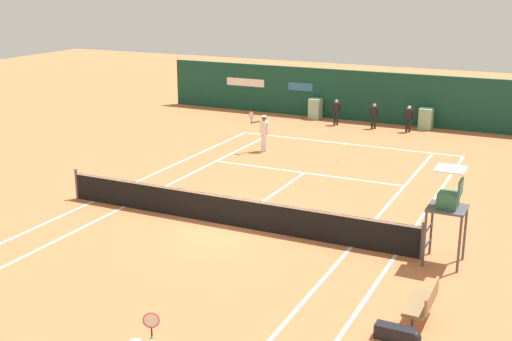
% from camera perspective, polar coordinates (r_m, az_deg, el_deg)
% --- Properties ---
extents(ground_plane, '(80.00, 80.00, 0.01)m').
position_cam_1_polar(ground_plane, '(21.20, -1.64, -4.23)').
color(ground_plane, '#C67042').
extents(tennis_net, '(12.10, 0.10, 1.07)m').
position_cam_1_polar(tennis_net, '(20.55, -2.39, -3.41)').
color(tennis_net, '#4C4C51').
rests_on(tennis_net, ground_plane).
extents(sponsor_back_wall, '(25.00, 1.02, 2.69)m').
position_cam_1_polar(sponsor_back_wall, '(35.76, 10.51, 6.16)').
color(sponsor_back_wall, '#144233').
rests_on(sponsor_back_wall, ground_plane).
extents(umpire_chair, '(1.00, 1.00, 2.68)m').
position_cam_1_polar(umpire_chair, '(18.17, 16.29, -2.71)').
color(umpire_chair, '#47474C').
rests_on(umpire_chair, ground_plane).
extents(player_bench, '(0.54, 1.32, 0.88)m').
position_cam_1_polar(player_bench, '(15.44, 14.28, -10.92)').
color(player_bench, '#38383D').
rests_on(player_bench, ground_plane).
extents(equipment_bag, '(0.99, 0.30, 0.32)m').
position_cam_1_polar(equipment_bag, '(14.77, 12.27, -13.64)').
color(equipment_bag, black).
rests_on(equipment_bag, ground_plane).
extents(player_on_baseline, '(0.81, 0.66, 1.85)m').
position_cam_1_polar(player_on_baseline, '(29.22, 0.65, 3.54)').
color(player_on_baseline, white).
rests_on(player_on_baseline, ground_plane).
extents(ball_kid_left_post, '(0.45, 0.19, 1.35)m').
position_cam_1_polar(ball_kid_left_post, '(34.84, 6.96, 5.18)').
color(ball_kid_left_post, black).
rests_on(ball_kid_left_post, ground_plane).
extents(ball_kid_centre_post, '(0.45, 0.19, 1.34)m').
position_cam_1_polar(ball_kid_centre_post, '(33.85, 13.07, 4.53)').
color(ball_kid_centre_post, black).
rests_on(ball_kid_centre_post, ground_plane).
extents(ball_kid_right_post, '(0.43, 0.20, 1.31)m').
position_cam_1_polar(ball_kid_right_post, '(34.27, 10.17, 4.81)').
color(ball_kid_right_post, black).
rests_on(ball_kid_right_post, ground_plane).
extents(tennis_ball_by_sideline, '(0.07, 0.07, 0.07)m').
position_cam_1_polar(tennis_ball_by_sideline, '(27.86, 6.99, 0.78)').
color(tennis_ball_by_sideline, '#CCE033').
rests_on(tennis_ball_by_sideline, ground_plane).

